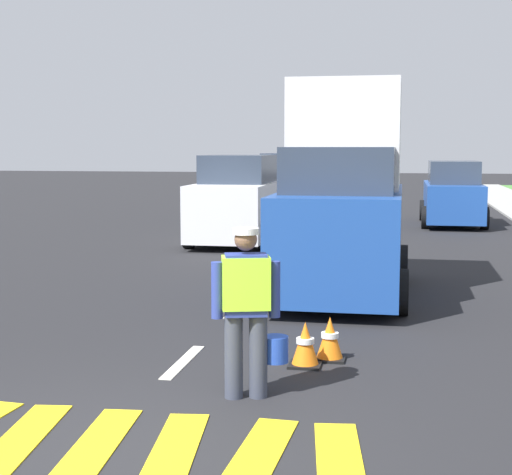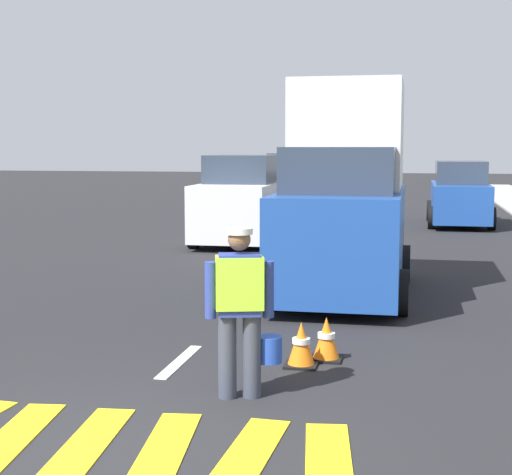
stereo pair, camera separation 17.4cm
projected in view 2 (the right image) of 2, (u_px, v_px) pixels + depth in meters
The scene contains 11 objects.
ground_plane at pixel (337, 219), 26.73m from camera, with size 96.00×96.00×0.00m, color black.
crosswalk_stripes at pixel (83, 448), 6.34m from camera, with size 4.61×1.93×0.01m.
lane_center_line at pixel (348, 209), 30.81m from camera, with size 0.14×46.40×0.01m.
road_worker at pixel (242, 304), 7.57m from camera, with size 0.72×0.51×1.67m.
traffic_cone_near at pixel (301, 345), 8.71m from camera, with size 0.36×0.36×0.50m.
traffic_cone_far at pixel (326, 339), 8.97m from camera, with size 0.36×0.36×0.50m.
delivery_truck at pixel (345, 197), 12.98m from camera, with size 2.16×4.60×3.54m.
car_parked_far at pixel (460, 195), 24.41m from camera, with size 1.94×4.38×2.01m.
car_oncoming_lead at pixel (243, 202), 19.88m from camera, with size 2.08×4.18×2.24m.
car_oncoming_third at pixel (334, 174), 40.51m from camera, with size 2.09×4.07×2.22m.
car_oncoming_second at pixel (293, 188), 27.11m from camera, with size 1.98×4.02×2.22m.
Camera 2 is at (2.60, -5.64, 2.44)m, focal length 54.84 mm.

